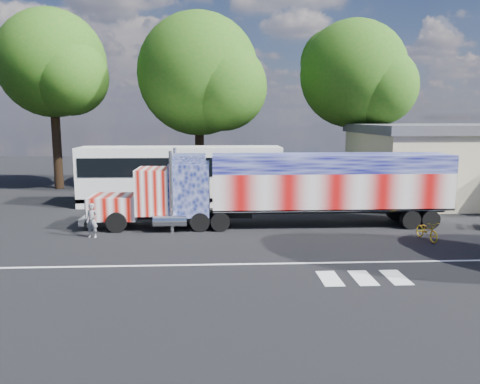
{
  "coord_description": "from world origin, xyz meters",
  "views": [
    {
      "loc": [
        -1.2,
        -20.53,
        5.65
      ],
      "look_at": [
        0.0,
        3.0,
        1.9
      ],
      "focal_mm": 35.0,
      "sensor_mm": 36.0,
      "label": 1
    }
  ],
  "objects_px": {
    "tree_n_mid": "(201,75)",
    "tree_ne_a": "(355,75)",
    "woman": "(92,221)",
    "semi_truck": "(286,187)",
    "bicycle": "(427,230)",
    "tree_nw_a": "(54,64)",
    "coach_bus": "(181,175)"
  },
  "relations": [
    {
      "from": "semi_truck",
      "to": "tree_nw_a",
      "type": "xyz_separation_m",
      "value": [
        -16.2,
        14.06,
        7.66
      ]
    },
    {
      "from": "semi_truck",
      "to": "tree_n_mid",
      "type": "xyz_separation_m",
      "value": [
        -4.78,
        12.86,
        6.8
      ]
    },
    {
      "from": "woman",
      "to": "semi_truck",
      "type": "bearing_deg",
      "value": 27.05
    },
    {
      "from": "coach_bus",
      "to": "semi_truck",
      "type": "bearing_deg",
      "value": -47.62
    },
    {
      "from": "woman",
      "to": "tree_ne_a",
      "type": "distance_m",
      "value": 23.98
    },
    {
      "from": "woman",
      "to": "tree_n_mid",
      "type": "bearing_deg",
      "value": 87.44
    },
    {
      "from": "tree_nw_a",
      "to": "tree_ne_a",
      "type": "bearing_deg",
      "value": -2.61
    },
    {
      "from": "bicycle",
      "to": "tree_nw_a",
      "type": "distance_m",
      "value": 29.78
    },
    {
      "from": "tree_ne_a",
      "to": "tree_nw_a",
      "type": "bearing_deg",
      "value": 177.39
    },
    {
      "from": "semi_truck",
      "to": "bicycle",
      "type": "xyz_separation_m",
      "value": [
        6.17,
        -3.26,
        -1.64
      ]
    },
    {
      "from": "coach_bus",
      "to": "bicycle",
      "type": "relative_size",
      "value": 7.58
    },
    {
      "from": "semi_truck",
      "to": "tree_ne_a",
      "type": "bearing_deg",
      "value": 60.65
    },
    {
      "from": "woman",
      "to": "tree_n_mid",
      "type": "xyz_separation_m",
      "value": [
        4.78,
        14.85,
        8.07
      ]
    },
    {
      "from": "semi_truck",
      "to": "tree_nw_a",
      "type": "bearing_deg",
      "value": 139.05
    },
    {
      "from": "coach_bus",
      "to": "woman",
      "type": "bearing_deg",
      "value": -113.15
    },
    {
      "from": "bicycle",
      "to": "tree_n_mid",
      "type": "bearing_deg",
      "value": 116.79
    },
    {
      "from": "coach_bus",
      "to": "tree_n_mid",
      "type": "relative_size",
      "value": 0.96
    },
    {
      "from": "semi_truck",
      "to": "bicycle",
      "type": "relative_size",
      "value": 11.07
    },
    {
      "from": "woman",
      "to": "tree_ne_a",
      "type": "bearing_deg",
      "value": 56.9
    },
    {
      "from": "bicycle",
      "to": "semi_truck",
      "type": "bearing_deg",
      "value": 144.74
    },
    {
      "from": "tree_nw_a",
      "to": "tree_n_mid",
      "type": "xyz_separation_m",
      "value": [
        11.42,
        -1.2,
        -0.86
      ]
    },
    {
      "from": "woman",
      "to": "bicycle",
      "type": "distance_m",
      "value": 15.79
    },
    {
      "from": "coach_bus",
      "to": "woman",
      "type": "relative_size",
      "value": 7.91
    },
    {
      "from": "tree_n_mid",
      "to": "coach_bus",
      "type": "bearing_deg",
      "value": -100.29
    },
    {
      "from": "bicycle",
      "to": "tree_ne_a",
      "type": "xyz_separation_m",
      "value": [
        1.13,
        16.25,
        8.51
      ]
    },
    {
      "from": "coach_bus",
      "to": "tree_n_mid",
      "type": "xyz_separation_m",
      "value": [
        1.15,
        6.36,
        6.93
      ]
    },
    {
      "from": "tree_ne_a",
      "to": "woman",
      "type": "bearing_deg",
      "value": -138.39
    },
    {
      "from": "bicycle",
      "to": "tree_n_mid",
      "type": "xyz_separation_m",
      "value": [
        -10.95,
        16.12,
        8.44
      ]
    },
    {
      "from": "bicycle",
      "to": "tree_n_mid",
      "type": "distance_m",
      "value": 21.24
    },
    {
      "from": "tree_n_mid",
      "to": "tree_ne_a",
      "type": "bearing_deg",
      "value": 0.61
    },
    {
      "from": "semi_truck",
      "to": "tree_n_mid",
      "type": "height_order",
      "value": "tree_n_mid"
    },
    {
      "from": "bicycle",
      "to": "tree_ne_a",
      "type": "relative_size",
      "value": 0.13
    }
  ]
}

